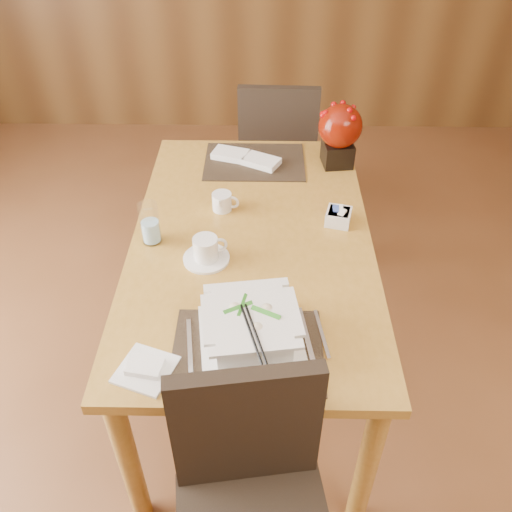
{
  "coord_description": "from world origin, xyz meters",
  "views": [
    {
      "loc": [
        0.04,
        -1.0,
        2.01
      ],
      "look_at": [
        0.02,
        0.35,
        0.87
      ],
      "focal_mm": 38.0,
      "sensor_mm": 36.0,
      "label": 1
    }
  ],
  "objects_px": {
    "creamer_jug": "(222,202)",
    "near_chair": "(252,498)",
    "water_glass": "(150,223)",
    "bread_plate": "(146,370)",
    "soup_setting": "(251,328)",
    "far_chair": "(278,149)",
    "dining_table": "(252,257)",
    "sugar_caddy": "(338,217)",
    "berry_decor": "(340,132)",
    "coffee_cup": "(206,251)"
  },
  "relations": [
    {
      "from": "creamer_jug",
      "to": "near_chair",
      "type": "distance_m",
      "value": 1.11
    },
    {
      "from": "water_glass",
      "to": "bread_plate",
      "type": "bearing_deg",
      "value": -82.56
    },
    {
      "from": "creamer_jug",
      "to": "soup_setting",
      "type": "bearing_deg",
      "value": -68.3
    },
    {
      "from": "creamer_jug",
      "to": "far_chair",
      "type": "distance_m",
      "value": 0.97
    },
    {
      "from": "dining_table",
      "to": "soup_setting",
      "type": "bearing_deg",
      "value": -88.91
    },
    {
      "from": "sugar_caddy",
      "to": "berry_decor",
      "type": "bearing_deg",
      "value": 85.25
    },
    {
      "from": "coffee_cup",
      "to": "sugar_caddy",
      "type": "xyz_separation_m",
      "value": [
        0.49,
        0.23,
        -0.01
      ]
    },
    {
      "from": "creamer_jug",
      "to": "coffee_cup",
      "type": "bearing_deg",
      "value": -85.79
    },
    {
      "from": "water_glass",
      "to": "berry_decor",
      "type": "relative_size",
      "value": 0.59
    },
    {
      "from": "sugar_caddy",
      "to": "soup_setting",
      "type": "bearing_deg",
      "value": -117.84
    },
    {
      "from": "bread_plate",
      "to": "far_chair",
      "type": "relative_size",
      "value": 0.16
    },
    {
      "from": "creamer_jug",
      "to": "sugar_caddy",
      "type": "relative_size",
      "value": 1.09
    },
    {
      "from": "sugar_caddy",
      "to": "bread_plate",
      "type": "xyz_separation_m",
      "value": [
        -0.62,
        -0.73,
        -0.02
      ]
    },
    {
      "from": "coffee_cup",
      "to": "creamer_jug",
      "type": "distance_m",
      "value": 0.31
    },
    {
      "from": "sugar_caddy",
      "to": "far_chair",
      "type": "xyz_separation_m",
      "value": [
        -0.21,
        0.98,
        -0.25
      ]
    },
    {
      "from": "soup_setting",
      "to": "sugar_caddy",
      "type": "relative_size",
      "value": 3.74
    },
    {
      "from": "dining_table",
      "to": "creamer_jug",
      "type": "relative_size",
      "value": 14.9
    },
    {
      "from": "berry_decor",
      "to": "far_chair",
      "type": "distance_m",
      "value": 0.71
    },
    {
      "from": "creamer_jug",
      "to": "near_chair",
      "type": "xyz_separation_m",
      "value": [
        0.14,
        -1.07,
        -0.26
      ]
    },
    {
      "from": "water_glass",
      "to": "far_chair",
      "type": "height_order",
      "value": "far_chair"
    },
    {
      "from": "far_chair",
      "to": "soup_setting",
      "type": "bearing_deg",
      "value": 88.15
    },
    {
      "from": "coffee_cup",
      "to": "bread_plate",
      "type": "bearing_deg",
      "value": -104.95
    },
    {
      "from": "bread_plate",
      "to": "near_chair",
      "type": "distance_m",
      "value": 0.47
    },
    {
      "from": "creamer_jug",
      "to": "far_chair",
      "type": "height_order",
      "value": "far_chair"
    },
    {
      "from": "soup_setting",
      "to": "bread_plate",
      "type": "bearing_deg",
      "value": -167.63
    },
    {
      "from": "berry_decor",
      "to": "near_chair",
      "type": "xyz_separation_m",
      "value": [
        -0.35,
        -1.43,
        -0.38
      ]
    },
    {
      "from": "sugar_caddy",
      "to": "bread_plate",
      "type": "distance_m",
      "value": 0.96
    },
    {
      "from": "coffee_cup",
      "to": "far_chair",
      "type": "height_order",
      "value": "far_chair"
    },
    {
      "from": "coffee_cup",
      "to": "far_chair",
      "type": "xyz_separation_m",
      "value": [
        0.28,
        1.21,
        -0.27
      ]
    },
    {
      "from": "creamer_jug",
      "to": "berry_decor",
      "type": "distance_m",
      "value": 0.62
    },
    {
      "from": "water_glass",
      "to": "creamer_jug",
      "type": "relative_size",
      "value": 1.65
    },
    {
      "from": "near_chair",
      "to": "berry_decor",
      "type": "bearing_deg",
      "value": 67.83
    },
    {
      "from": "creamer_jug",
      "to": "sugar_caddy",
      "type": "bearing_deg",
      "value": 0.57
    },
    {
      "from": "berry_decor",
      "to": "water_glass",
      "type": "bearing_deg",
      "value": -142.31
    },
    {
      "from": "near_chair",
      "to": "far_chair",
      "type": "height_order",
      "value": "near_chair"
    },
    {
      "from": "sugar_caddy",
      "to": "bread_plate",
      "type": "bearing_deg",
      "value": -130.75
    },
    {
      "from": "creamer_jug",
      "to": "berry_decor",
      "type": "relative_size",
      "value": 0.36
    },
    {
      "from": "soup_setting",
      "to": "dining_table",
      "type": "bearing_deg",
      "value": 82.89
    },
    {
      "from": "water_glass",
      "to": "sugar_caddy",
      "type": "bearing_deg",
      "value": 10.22
    },
    {
      "from": "dining_table",
      "to": "soup_setting",
      "type": "relative_size",
      "value": 4.33
    },
    {
      "from": "soup_setting",
      "to": "berry_decor",
      "type": "height_order",
      "value": "berry_decor"
    },
    {
      "from": "soup_setting",
      "to": "near_chair",
      "type": "relative_size",
      "value": 0.37
    },
    {
      "from": "berry_decor",
      "to": "far_chair",
      "type": "xyz_separation_m",
      "value": [
        -0.25,
        0.54,
        -0.39
      ]
    },
    {
      "from": "dining_table",
      "to": "far_chair",
      "type": "xyz_separation_m",
      "value": [
        0.12,
        1.08,
        -0.13
      ]
    },
    {
      "from": "creamer_jug",
      "to": "near_chair",
      "type": "relative_size",
      "value": 0.11
    },
    {
      "from": "coffee_cup",
      "to": "sugar_caddy",
      "type": "distance_m",
      "value": 0.54
    },
    {
      "from": "water_glass",
      "to": "berry_decor",
      "type": "distance_m",
      "value": 0.94
    },
    {
      "from": "water_glass",
      "to": "far_chair",
      "type": "xyz_separation_m",
      "value": [
        0.49,
        1.11,
        -0.31
      ]
    },
    {
      "from": "near_chair",
      "to": "far_chair",
      "type": "bearing_deg",
      "value": 78.74
    },
    {
      "from": "dining_table",
      "to": "sugar_caddy",
      "type": "xyz_separation_m",
      "value": [
        0.33,
        0.1,
        0.12
      ]
    }
  ]
}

